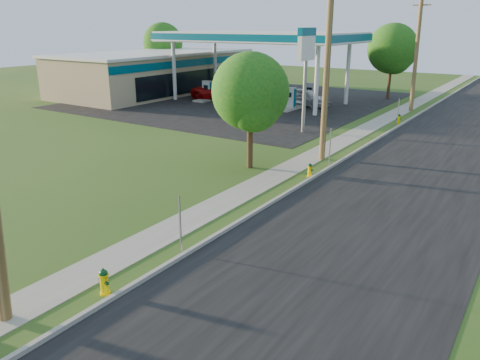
# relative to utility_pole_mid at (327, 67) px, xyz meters

# --- Properties ---
(ground_plane) EXTENTS (140.00, 140.00, 0.00)m
(ground_plane) POSITION_rel_utility_pole_mid_xyz_m (0.60, -17.00, -4.95)
(ground_plane) COLOR #2A5116
(ground_plane) RESTS_ON ground
(road) EXTENTS (8.00, 120.00, 0.02)m
(road) POSITION_rel_utility_pole_mid_xyz_m (5.10, -7.00, -4.94)
(road) COLOR black
(road) RESTS_ON ground
(curb) EXTENTS (0.15, 120.00, 0.15)m
(curb) POSITION_rel_utility_pole_mid_xyz_m (1.10, -7.00, -4.88)
(curb) COLOR gray
(curb) RESTS_ON ground
(sidewalk) EXTENTS (1.50, 120.00, 0.03)m
(sidewalk) POSITION_rel_utility_pole_mid_xyz_m (-0.65, -7.00, -4.94)
(sidewalk) COLOR gray
(sidewalk) RESTS_ON ground
(forecourt) EXTENTS (26.00, 28.00, 0.02)m
(forecourt) POSITION_rel_utility_pole_mid_xyz_m (-15.40, 15.00, -4.94)
(forecourt) COLOR black
(forecourt) RESTS_ON ground
(utility_pole_mid) EXTENTS (1.40, 0.32, 9.80)m
(utility_pole_mid) POSITION_rel_utility_pole_mid_xyz_m (0.00, 0.00, 0.00)
(utility_pole_mid) COLOR brown
(utility_pole_mid) RESTS_ON ground
(utility_pole_far) EXTENTS (1.40, 0.32, 9.50)m
(utility_pole_far) POSITION_rel_utility_pole_mid_xyz_m (0.00, 18.00, -0.15)
(utility_pole_far) COLOR brown
(utility_pole_far) RESTS_ON ground
(sign_post_near) EXTENTS (0.05, 0.04, 2.00)m
(sign_post_near) POSITION_rel_utility_pole_mid_xyz_m (0.85, -12.80, -3.95)
(sign_post_near) COLOR gray
(sign_post_near) RESTS_ON ground
(sign_post_mid) EXTENTS (0.05, 0.04, 2.00)m
(sign_post_mid) POSITION_rel_utility_pole_mid_xyz_m (0.85, -1.00, -3.95)
(sign_post_mid) COLOR gray
(sign_post_mid) RESTS_ON ground
(sign_post_far) EXTENTS (0.05, 0.04, 2.00)m
(sign_post_far) POSITION_rel_utility_pole_mid_xyz_m (0.85, 11.20, -3.95)
(sign_post_far) COLOR gray
(sign_post_far) RESTS_ON ground
(gas_canopy) EXTENTS (18.18, 9.18, 6.40)m
(gas_canopy) POSITION_rel_utility_pole_mid_xyz_m (-13.40, 15.00, 0.94)
(gas_canopy) COLOR silver
(gas_canopy) RESTS_ON ground
(fuel_pump_nw) EXTENTS (1.20, 3.20, 1.90)m
(fuel_pump_nw) POSITION_rel_utility_pole_mid_xyz_m (-17.90, 13.00, -4.23)
(fuel_pump_nw) COLOR gray
(fuel_pump_nw) RESTS_ON ground
(fuel_pump_ne) EXTENTS (1.20, 3.20, 1.90)m
(fuel_pump_ne) POSITION_rel_utility_pole_mid_xyz_m (-8.90, 13.00, -4.23)
(fuel_pump_ne) COLOR gray
(fuel_pump_ne) RESTS_ON ground
(fuel_pump_sw) EXTENTS (1.20, 3.20, 1.90)m
(fuel_pump_sw) POSITION_rel_utility_pole_mid_xyz_m (-17.90, 17.00, -4.23)
(fuel_pump_sw) COLOR gray
(fuel_pump_sw) RESTS_ON ground
(fuel_pump_se) EXTENTS (1.20, 3.20, 1.90)m
(fuel_pump_se) POSITION_rel_utility_pole_mid_xyz_m (-8.90, 17.00, -4.23)
(fuel_pump_se) COLOR gray
(fuel_pump_se) RESTS_ON ground
(convenience_store) EXTENTS (10.40, 22.40, 4.25)m
(convenience_store) POSITION_rel_utility_pole_mid_xyz_m (-26.38, 15.00, -2.82)
(convenience_store) COLOR tan
(convenience_store) RESTS_ON ground
(price_pylon) EXTENTS (0.34, 2.04, 6.85)m
(price_pylon) POSITION_rel_utility_pole_mid_xyz_m (-3.90, 5.50, 0.48)
(price_pylon) COLOR gray
(price_pylon) RESTS_ON ground
(tree_verge) EXTENTS (3.86, 3.86, 5.84)m
(tree_verge) POSITION_rel_utility_pole_mid_xyz_m (-2.35, -3.61, -1.19)
(tree_verge) COLOR #322317
(tree_verge) RESTS_ON ground
(tree_lot) EXTENTS (4.76, 4.76, 7.21)m
(tree_lot) POSITION_rel_utility_pole_mid_xyz_m (-3.55, 23.60, -0.31)
(tree_lot) COLOR #322317
(tree_lot) RESTS_ON ground
(tree_back) EXTENTS (4.81, 4.81, 7.30)m
(tree_back) POSITION_rel_utility_pole_mid_xyz_m (-31.03, 21.30, -0.25)
(tree_back) COLOR #322317
(tree_back) RESTS_ON ground
(hydrant_near) EXTENTS (0.41, 0.36, 0.79)m
(hydrant_near) POSITION_rel_utility_pole_mid_xyz_m (0.69, -15.82, -4.57)
(hydrant_near) COLOR #FFD902
(hydrant_near) RESTS_ON ground
(hydrant_mid) EXTENTS (0.35, 0.31, 0.68)m
(hydrant_mid) POSITION_rel_utility_pole_mid_xyz_m (0.78, -3.16, -4.62)
(hydrant_mid) COLOR #FFC400
(hydrant_mid) RESTS_ON ground
(hydrant_far) EXTENTS (0.40, 0.36, 0.77)m
(hydrant_far) POSITION_rel_utility_pole_mid_xyz_m (0.75, 11.98, -4.58)
(hydrant_far) COLOR #F1CC00
(hydrant_far) RESTS_ON ground
(car_red) EXTENTS (6.15, 3.50, 1.62)m
(car_red) POSITION_rel_utility_pole_mid_xyz_m (-16.92, 13.93, -4.14)
(car_red) COLOR #780505
(car_red) RESTS_ON ground
(car_silver) EXTENTS (4.89, 2.68, 1.58)m
(car_silver) POSITION_rel_utility_pole_mid_xyz_m (-8.66, 15.49, -4.17)
(car_silver) COLOR silver
(car_silver) RESTS_ON ground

